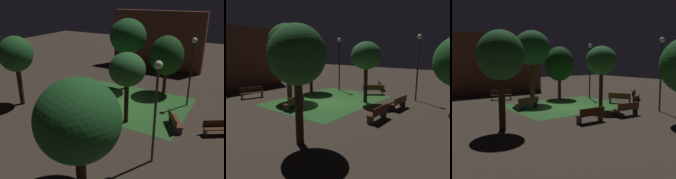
{
  "view_description": "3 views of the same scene",
  "coord_description": "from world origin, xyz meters",
  "views": [
    {
      "loc": [
        7.77,
        -14.28,
        7.59
      ],
      "look_at": [
        -0.51,
        0.17,
        1.08
      ],
      "focal_mm": 38.49,
      "sensor_mm": 36.0,
      "label": 1
    },
    {
      "loc": [
        -12.37,
        -9.96,
        4.1
      ],
      "look_at": [
        0.15,
        -0.58,
        1.08
      ],
      "focal_mm": 34.94,
      "sensor_mm": 36.0,
      "label": 2
    },
    {
      "loc": [
        -11.18,
        -15.91,
        3.62
      ],
      "look_at": [
        0.05,
        0.24,
        1.34
      ],
      "focal_mm": 42.2,
      "sensor_mm": 36.0,
      "label": 3
    }
  ],
  "objects": [
    {
      "name": "bench_front_left",
      "position": [
        -1.51,
        -4.69,
        0.48
      ],
      "size": [
        1.8,
        0.48,
        0.88
      ],
      "color": "#422314",
      "rests_on": "ground"
    },
    {
      "name": "lamp_post_plaza_west",
      "position": [
        4.63,
        -4.85,
        3.4
      ],
      "size": [
        0.36,
        0.36,
        5.08
      ],
      "color": "#333338",
      "rests_on": "ground"
    },
    {
      "name": "bench_near_trees",
      "position": [
        4.63,
        -1.1,
        0.48
      ],
      "size": [
        1.34,
        1.79,
        0.88
      ],
      "color": "#512D19",
      "rests_on": "ground"
    },
    {
      "name": "tree_right_canopy",
      "position": [
        -0.92,
        3.5,
        4.48
      ],
      "size": [
        2.99,
        2.99,
        5.94
      ],
      "color": "#423021",
      "rests_on": "ground"
    },
    {
      "name": "bench_corner",
      "position": [
        1.51,
        -4.69,
        0.48
      ],
      "size": [
        1.83,
        0.59,
        0.88
      ],
      "color": "brown",
      "rests_on": "ground"
    },
    {
      "name": "ground_plane",
      "position": [
        0.0,
        0.0,
        0.0
      ],
      "size": [
        60.0,
        60.0,
        0.0
      ],
      "primitive_type": "plane",
      "color": "#3D3328"
    },
    {
      "name": "lamp_post_path_center",
      "position": [
        4.54,
        2.55,
        3.35
      ],
      "size": [
        0.36,
        0.36,
        4.99
      ],
      "color": "black",
      "rests_on": "ground"
    },
    {
      "name": "bench_back_row",
      "position": [
        7.1,
        -0.64,
        0.48
      ],
      "size": [
        1.77,
        1.37,
        0.88
      ],
      "color": "#422314",
      "rests_on": "ground"
    },
    {
      "name": "bench_by_lamp",
      "position": [
        -2.54,
        6.34,
        0.48
      ],
      "size": [
        1.86,
        1.03,
        0.88
      ],
      "color": "#422314",
      "rests_on": "ground"
    },
    {
      "name": "tree_near_wall",
      "position": [
        1.75,
        -1.97,
        3.48
      ],
      "size": [
        2.22,
        2.22,
        4.54
      ],
      "color": "#2D2116",
      "rests_on": "ground"
    },
    {
      "name": "building_wall_backdrop",
      "position": [
        -1.09,
        10.99,
        3.09
      ],
      "size": [
        10.1,
        0.8,
        6.18
      ],
      "primitive_type": "cube",
      "color": "brown",
      "rests_on": "ground"
    },
    {
      "name": "tree_tall_center",
      "position": [
        2.24,
        4.12,
        3.16
      ],
      "size": [
        2.66,
        2.66,
        4.74
      ],
      "color": "#38281C",
      "rests_on": "ground"
    },
    {
      "name": "bench_front_right",
      "position": [
        -2.65,
        0.99,
        0.48
      ],
      "size": [
        1.86,
        0.83,
        0.88
      ],
      "color": "#512D19",
      "rests_on": "ground"
    },
    {
      "name": "tree_back_right",
      "position": [
        -6.26,
        -3.32,
        3.75
      ],
      "size": [
        2.38,
        2.38,
        5.06
      ],
      "color": "#2D2116",
      "rests_on": "ground"
    },
    {
      "name": "grass_lawn",
      "position": [
        0.54,
        0.67,
        0.01
      ],
      "size": [
        8.84,
        6.79,
        0.01
      ],
      "primitive_type": "cube",
      "color": "#2D6028",
      "rests_on": "ground"
    }
  ]
}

